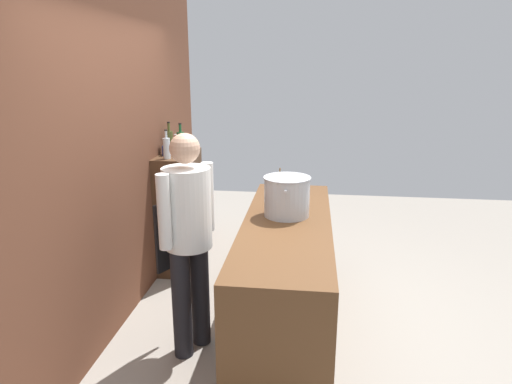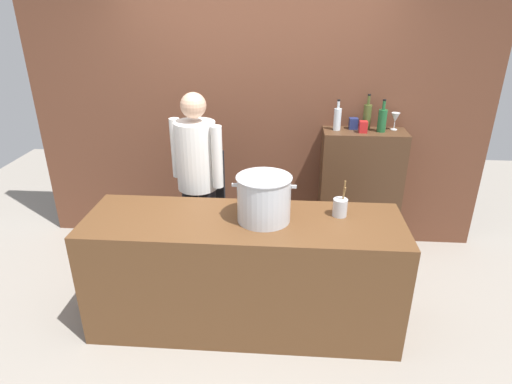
{
  "view_description": "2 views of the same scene",
  "coord_description": "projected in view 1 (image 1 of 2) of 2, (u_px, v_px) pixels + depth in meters",
  "views": [
    {
      "loc": [
        -3.4,
        -0.17,
        2.1
      ],
      "look_at": [
        0.26,
        0.28,
        1.06
      ],
      "focal_mm": 31.61,
      "sensor_mm": 36.0,
      "label": 1
    },
    {
      "loc": [
        0.29,
        -2.7,
        2.33
      ],
      "look_at": [
        0.07,
        0.33,
        0.97
      ],
      "focal_mm": 30.24,
      "sensor_mm": 36.0,
      "label": 2
    }
  ],
  "objects": [
    {
      "name": "ground_plane",
      "position": [
        285.0,
        321.0,
        3.84
      ],
      "size": [
        8.0,
        8.0,
        0.0
      ],
      "primitive_type": "plane",
      "color": "gray"
    },
    {
      "name": "prep_counter",
      "position": [
        286.0,
        273.0,
        3.72
      ],
      "size": [
        2.28,
        0.7,
        0.9
      ],
      "primitive_type": "cube",
      "color": "brown",
      "rests_on": "ground_plane"
    },
    {
      "name": "spice_tin_navy",
      "position": [
        167.0,
        150.0,
        4.5
      ],
      "size": [
        0.08,
        0.08,
        0.1
      ],
      "primitive_type": "cube",
      "color": "navy",
      "rests_on": "bar_cabinet"
    },
    {
      "name": "wine_bottle_clear",
      "position": [
        167.0,
        148.0,
        4.33
      ],
      "size": [
        0.07,
        0.07,
        0.28
      ],
      "color": "silver",
      "rests_on": "bar_cabinet"
    },
    {
      "name": "wine_glass_tall",
      "position": [
        178.0,
        139.0,
        4.84
      ],
      "size": [
        0.08,
        0.08,
        0.16
      ],
      "color": "silver",
      "rests_on": "bar_cabinet"
    },
    {
      "name": "brick_back_panel",
      "position": [
        113.0,
        143.0,
        3.6
      ],
      "size": [
        4.4,
        0.1,
        3.0
      ],
      "primitive_type": "cube",
      "color": "brown",
      "rests_on": "ground_plane"
    },
    {
      "name": "spice_tin_red",
      "position": [
        180.0,
        149.0,
        4.56
      ],
      "size": [
        0.07,
        0.07,
        0.1
      ],
      "primitive_type": "cube",
      "color": "red",
      "rests_on": "bar_cabinet"
    },
    {
      "name": "utensil_crock",
      "position": [
        279.0,
        190.0,
        4.25
      ],
      "size": [
        0.1,
        0.1,
        0.27
      ],
      "color": "#B7BABF",
      "rests_on": "prep_counter"
    },
    {
      "name": "wine_bottle_olive",
      "position": [
        169.0,
        141.0,
        4.6
      ],
      "size": [
        0.07,
        0.07,
        0.32
      ],
      "color": "#475123",
      "rests_on": "bar_cabinet"
    },
    {
      "name": "wine_bottle_green",
      "position": [
        181.0,
        141.0,
        4.71
      ],
      "size": [
        0.08,
        0.08,
        0.29
      ],
      "color": "#1E592D",
      "rests_on": "bar_cabinet"
    },
    {
      "name": "chef",
      "position": [
        188.0,
        230.0,
        3.22
      ],
      "size": [
        0.48,
        0.41,
        1.66
      ],
      "rotation": [
        0.0,
        0.0,
        2.65
      ],
      "color": "black",
      "rests_on": "ground_plane"
    },
    {
      "name": "bar_cabinet",
      "position": [
        180.0,
        211.0,
        4.77
      ],
      "size": [
        0.76,
        0.32,
        1.23
      ],
      "primitive_type": "cube",
      "color": "#472D1C",
      "rests_on": "ground_plane"
    },
    {
      "name": "stockpot_large",
      "position": [
        287.0,
        196.0,
        3.69
      ],
      "size": [
        0.45,
        0.39,
        0.33
      ],
      "color": "#B7BABF",
      "rests_on": "prep_counter"
    }
  ]
}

